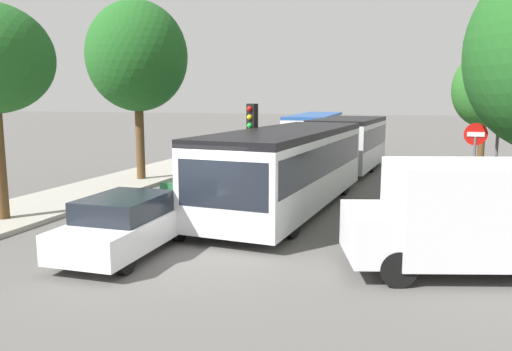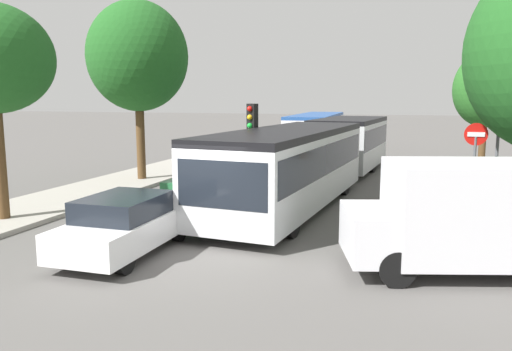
# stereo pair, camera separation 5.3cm
# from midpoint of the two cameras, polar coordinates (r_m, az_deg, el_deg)

# --- Properties ---
(ground_plane) EXTENTS (200.00, 200.00, 0.00)m
(ground_plane) POSITION_cam_midpoint_polar(r_m,az_deg,el_deg) (11.66, -8.01, -9.17)
(ground_plane) COLOR #565451
(kerb_strip_left) EXTENTS (3.20, 34.15, 0.14)m
(kerb_strip_left) POSITION_cam_midpoint_polar(r_m,az_deg,el_deg) (25.17, -10.20, 0.69)
(kerb_strip_left) COLOR #9E998E
(kerb_strip_left) RESTS_ON ground
(articulated_bus) EXTENTS (4.08, 17.70, 2.61)m
(articulated_bus) POSITION_cam_midpoint_polar(r_m,az_deg,el_deg) (19.69, 7.20, 2.71)
(articulated_bus) COLOR silver
(articulated_bus) RESTS_ON ground
(city_bus_rear) EXTENTS (3.10, 11.66, 2.49)m
(city_bus_rear) POSITION_cam_midpoint_polar(r_m,az_deg,el_deg) (34.81, 6.79, 5.26)
(city_bus_rear) COLOR silver
(city_bus_rear) RESTS_ON ground
(queued_car_white) EXTENTS (1.71, 3.97, 1.38)m
(queued_car_white) POSITION_cam_midpoint_polar(r_m,az_deg,el_deg) (11.98, -14.72, -5.41)
(queued_car_white) COLOR white
(queued_car_white) RESTS_ON ground
(queued_car_green) EXTENTS (1.89, 4.38, 1.52)m
(queued_car_green) POSITION_cam_midpoint_polar(r_m,az_deg,el_deg) (17.40, -5.03, -0.50)
(queued_car_green) COLOR #236638
(queued_car_green) RESTS_ON ground
(queued_car_blue) EXTENTS (1.74, 4.04, 1.40)m
(queued_car_blue) POSITION_cam_midpoint_polar(r_m,az_deg,el_deg) (22.64, 0.52, 1.55)
(queued_car_blue) COLOR #284799
(queued_car_blue) RESTS_ON ground
(white_van) EXTENTS (5.35, 3.28, 2.31)m
(white_van) POSITION_cam_midpoint_polar(r_m,az_deg,el_deg) (11.20, 24.09, -4.04)
(white_van) COLOR silver
(white_van) RESTS_ON ground
(traffic_light) EXTENTS (0.38, 0.40, 3.40)m
(traffic_light) POSITION_cam_midpoint_polar(r_m,az_deg,el_deg) (16.92, -0.56, 5.16)
(traffic_light) COLOR #56595E
(traffic_light) RESTS_ON ground
(no_entry_sign) EXTENTS (0.70, 0.08, 2.82)m
(no_entry_sign) POSITION_cam_midpoint_polar(r_m,az_deg,el_deg) (17.05, 23.61, 2.35)
(no_entry_sign) COLOR #56595E
(no_entry_sign) RESTS_ON ground
(direction_sign_post) EXTENTS (0.23, 1.40, 3.60)m
(direction_sign_post) POSITION_cam_midpoint_polar(r_m,az_deg,el_deg) (18.01, 25.85, 4.68)
(direction_sign_post) COLOR #56595E
(direction_sign_post) RESTS_ON ground
(tree_left_mid) EXTENTS (4.20, 4.20, 7.60)m
(tree_left_mid) POSITION_cam_midpoint_polar(r_m,az_deg,el_deg) (21.98, -13.39, 12.78)
(tree_left_mid) COLOR #51381E
(tree_left_mid) RESTS_ON ground
(tree_right_mid) EXTENTS (3.20, 3.20, 5.94)m
(tree_right_mid) POSITION_cam_midpoint_polar(r_m,az_deg,el_deg) (28.05, 24.68, 8.74)
(tree_right_mid) COLOR #51381E
(tree_right_mid) RESTS_ON ground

